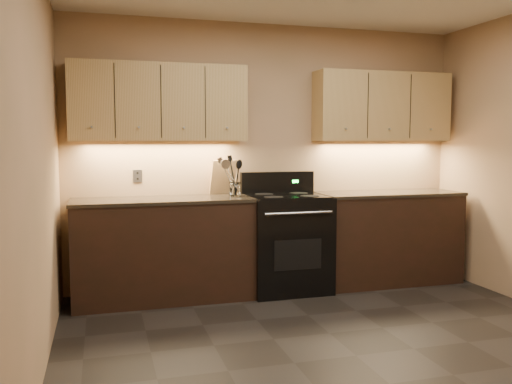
# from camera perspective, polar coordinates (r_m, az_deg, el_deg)

# --- Properties ---
(floor) EXTENTS (4.00, 4.00, 0.00)m
(floor) POSITION_cam_1_polar(r_m,az_deg,el_deg) (3.89, 10.49, -16.58)
(floor) COLOR black
(floor) RESTS_ON ground
(wall_back) EXTENTS (4.00, 0.04, 2.60)m
(wall_back) POSITION_cam_1_polar(r_m,az_deg,el_deg) (5.47, 1.34, 3.83)
(wall_back) COLOR tan
(wall_back) RESTS_ON ground
(wall_left) EXTENTS (0.04, 4.00, 2.60)m
(wall_left) POSITION_cam_1_polar(r_m,az_deg,el_deg) (3.25, -22.56, 2.33)
(wall_left) COLOR tan
(wall_left) RESTS_ON ground
(counter_left) EXTENTS (1.62, 0.62, 0.93)m
(counter_left) POSITION_cam_1_polar(r_m,az_deg,el_deg) (5.05, -9.72, -5.92)
(counter_left) COLOR black
(counter_left) RESTS_ON ground
(counter_right) EXTENTS (1.46, 0.62, 0.93)m
(counter_right) POSITION_cam_1_polar(r_m,az_deg,el_deg) (5.75, 13.57, -4.60)
(counter_right) COLOR black
(counter_right) RESTS_ON ground
(stove) EXTENTS (0.76, 0.68, 1.14)m
(stove) POSITION_cam_1_polar(r_m,az_deg,el_deg) (5.28, 3.19, -5.20)
(stove) COLOR black
(stove) RESTS_ON ground
(upper_cab_left) EXTENTS (1.60, 0.30, 0.70)m
(upper_cab_left) POSITION_cam_1_polar(r_m,az_deg,el_deg) (5.11, -10.14, 9.25)
(upper_cab_left) COLOR tan
(upper_cab_left) RESTS_ON wall_back
(upper_cab_right) EXTENTS (1.44, 0.30, 0.70)m
(upper_cab_right) POSITION_cam_1_polar(r_m,az_deg,el_deg) (5.81, 13.13, 8.72)
(upper_cab_right) COLOR tan
(upper_cab_right) RESTS_ON wall_back
(outlet_plate) EXTENTS (0.08, 0.01, 0.12)m
(outlet_plate) POSITION_cam_1_polar(r_m,az_deg,el_deg) (5.24, -12.36, 1.66)
(outlet_plate) COLOR #B2B5BA
(outlet_plate) RESTS_ON wall_back
(utensil_crock) EXTENTS (0.13, 0.13, 0.13)m
(utensil_crock) POSITION_cam_1_polar(r_m,az_deg,el_deg) (5.11, -2.24, 0.23)
(utensil_crock) COLOR white
(utensil_crock) RESTS_ON counter_left
(cutting_board) EXTENTS (0.29, 0.17, 0.34)m
(cutting_board) POSITION_cam_1_polar(r_m,az_deg,el_deg) (5.31, -3.45, 1.57)
(cutting_board) COLOR tan
(cutting_board) RESTS_ON counter_left
(wooden_spoon) EXTENTS (0.14, 0.10, 0.32)m
(wooden_spoon) POSITION_cam_1_polar(r_m,az_deg,el_deg) (5.09, -2.44, 1.51)
(wooden_spoon) COLOR tan
(wooden_spoon) RESTS_ON utensil_crock
(black_spoon) EXTENTS (0.10, 0.10, 0.33)m
(black_spoon) POSITION_cam_1_polar(r_m,az_deg,el_deg) (5.13, -2.26, 1.56)
(black_spoon) COLOR black
(black_spoon) RESTS_ON utensil_crock
(black_turner) EXTENTS (0.15, 0.15, 0.40)m
(black_turner) POSITION_cam_1_polar(r_m,az_deg,el_deg) (5.07, -2.13, 1.87)
(black_turner) COLOR black
(black_turner) RESTS_ON utensil_crock
(steel_spatula) EXTENTS (0.25, 0.14, 0.39)m
(steel_spatula) POSITION_cam_1_polar(r_m,az_deg,el_deg) (5.12, -2.09, 1.95)
(steel_spatula) COLOR silver
(steel_spatula) RESTS_ON utensil_crock
(steel_skimmer) EXTENTS (0.24, 0.14, 0.36)m
(steel_skimmer) POSITION_cam_1_polar(r_m,az_deg,el_deg) (5.11, -1.79, 1.68)
(steel_skimmer) COLOR silver
(steel_skimmer) RESTS_ON utensil_crock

